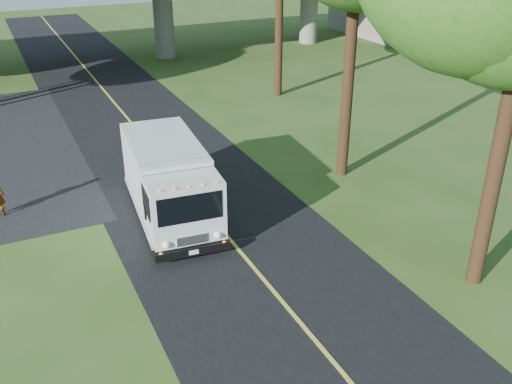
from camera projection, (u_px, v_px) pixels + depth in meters
ground at (331, 360)px, 13.62m from camera, size 120.00×120.00×0.00m
road at (190, 192)px, 21.71m from camera, size 7.00×90.00×0.02m
lane_line at (190, 192)px, 21.70m from camera, size 0.12×90.00×0.01m
step_van at (169, 179)px, 19.38m from camera, size 2.87×6.46×2.63m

